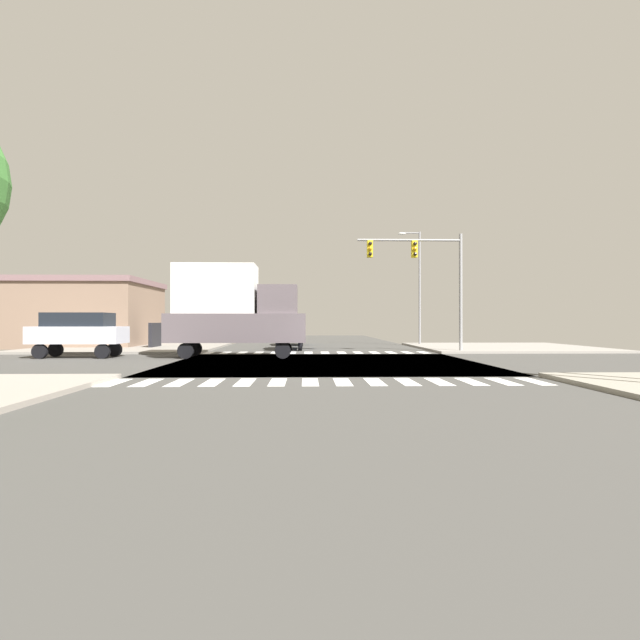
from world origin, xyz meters
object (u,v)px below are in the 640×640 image
object	(u,v)px
suv_middle_2	(274,326)
suv_leading_1	(78,331)
sedan_nearside_1	(290,333)
street_lamp	(417,278)
traffic_signal_mast	(422,265)
box_truck_outer_1	(233,308)
bank_building	(77,313)
sedan_crossing_3	(292,331)

from	to	relation	value
suv_middle_2	suv_leading_1	bearing A→B (deg)	78.19
sedan_nearside_1	suv_leading_1	world-z (taller)	suv_leading_1
street_lamp	sedan_nearside_1	world-z (taller)	street_lamp
street_lamp	traffic_signal_mast	bearing A→B (deg)	-100.66
box_truck_outer_1	bank_building	bearing A→B (deg)	-131.17
traffic_signal_mast	sedan_crossing_3	xyz separation A→B (m)	(-8.11, 10.06, -4.18)
bank_building	sedan_crossing_3	distance (m)	16.45
bank_building	sedan_nearside_1	bearing A→B (deg)	-15.63
traffic_signal_mast	bank_building	size ratio (longest dim) A/B	0.57
traffic_signal_mast	bank_building	xyz separation A→B (m)	(-24.41, 8.36, -2.77)
traffic_signal_mast	sedan_nearside_1	xyz separation A→B (m)	(-8.11, 3.79, -4.18)
suv_middle_2	box_truck_outer_1	distance (m)	37.08
traffic_signal_mast	bank_building	bearing A→B (deg)	161.10
traffic_signal_mast	suv_leading_1	bearing A→B (deg)	-169.47
street_lamp	box_truck_outer_1	world-z (taller)	street_lamp
sedan_crossing_3	suv_middle_2	distance (m)	23.69
box_truck_outer_1	sedan_crossing_3	bearing A→B (deg)	168.57
sedan_crossing_3	suv_middle_2	size ratio (longest dim) A/B	0.93
suv_middle_2	street_lamp	bearing A→B (deg)	117.24
street_lamp	sedan_crossing_3	world-z (taller)	street_lamp
sedan_crossing_3	suv_leading_1	world-z (taller)	suv_leading_1
traffic_signal_mast	street_lamp	bearing A→B (deg)	79.34
traffic_signal_mast	sedan_crossing_3	bearing A→B (deg)	128.87
bank_building	suv_middle_2	size ratio (longest dim) A/B	2.74
street_lamp	sedan_crossing_3	xyz separation A→B (m)	(-9.76, 1.28, -4.15)
traffic_signal_mast	sedan_nearside_1	distance (m)	9.88
suv_leading_1	traffic_signal_mast	bearing A→B (deg)	100.53
traffic_signal_mast	bank_building	distance (m)	25.95
bank_building	suv_leading_1	size ratio (longest dim) A/B	2.74
traffic_signal_mast	street_lamp	distance (m)	8.93
bank_building	sedan_crossing_3	bearing A→B (deg)	5.96
street_lamp	box_truck_outer_1	size ratio (longest dim) A/B	1.24
sedan_crossing_3	box_truck_outer_1	size ratio (longest dim) A/B	0.60
bank_building	sedan_crossing_3	world-z (taller)	bank_building
sedan_crossing_3	traffic_signal_mast	bearing A→B (deg)	128.87
traffic_signal_mast	sedan_crossing_3	world-z (taller)	traffic_signal_mast
sedan_crossing_3	box_truck_outer_1	xyz separation A→B (m)	(-2.74, -13.56, 1.45)
traffic_signal_mast	box_truck_outer_1	xyz separation A→B (m)	(-10.85, -3.51, -2.73)
sedan_crossing_3	box_truck_outer_1	world-z (taller)	box_truck_outer_1
box_truck_outer_1	suv_leading_1	bearing A→B (deg)	-90.00
traffic_signal_mast	suv_leading_1	distance (m)	19.57
street_lamp	sedan_crossing_3	size ratio (longest dim) A/B	2.07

